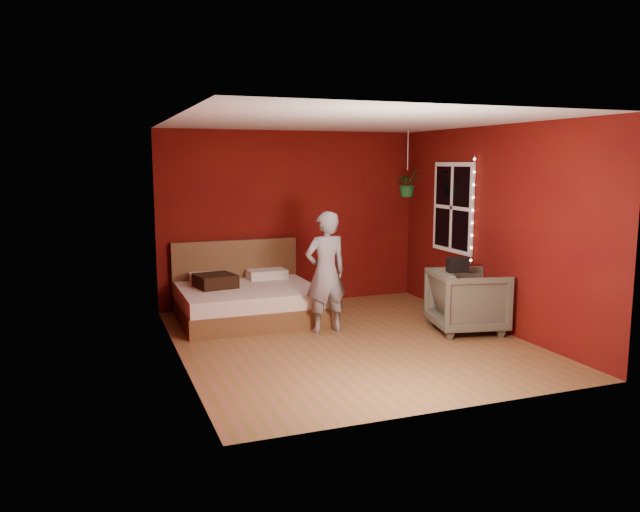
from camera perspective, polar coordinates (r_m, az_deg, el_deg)
The scene contains 10 objects.
floor at distance 7.59m, azimuth 2.68°, elevation -7.78°, with size 4.50×4.50×0.00m, color brown.
room_walls at distance 7.29m, azimuth 2.77°, elevation 4.98°, with size 4.04×4.54×2.62m.
window at distance 9.02m, azimuth 12.04°, elevation 4.35°, with size 0.05×0.97×1.27m.
fairy_lights at distance 8.57m, azimuth 13.78°, elevation 4.08°, with size 0.04×0.04×1.45m.
bed at distance 8.64m, azimuth -6.72°, elevation -4.00°, with size 1.84×1.56×1.01m.
person at distance 7.82m, azimuth 0.53°, elevation -1.51°, with size 0.56×0.37×1.53m, color gray.
armchair at distance 8.13m, azimuth 13.33°, elevation -4.00°, with size 0.85×0.87×0.79m, color #565344.
handbag at distance 7.85m, azimuth 12.46°, elevation -0.78°, with size 0.26×0.13×0.18m, color black.
throw_pillow at distance 8.54m, azimuth -9.54°, elevation -2.25°, with size 0.49×0.49×0.18m, color black.
hanging_plant at distance 9.37m, azimuth 7.98°, elevation 6.59°, with size 0.45×0.43×0.98m.
Camera 1 is at (-2.87, -6.69, 2.14)m, focal length 35.00 mm.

